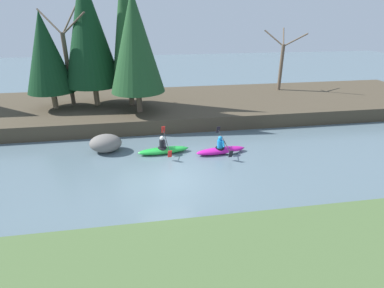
# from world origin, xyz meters

# --- Properties ---
(ground_plane) EXTENTS (90.00, 90.00, 0.00)m
(ground_plane) POSITION_xyz_m (0.00, 0.00, 0.00)
(ground_plane) COLOR slate
(riverbank_far) EXTENTS (44.00, 8.90, 0.93)m
(riverbank_far) POSITION_xyz_m (0.00, 10.04, 0.46)
(riverbank_far) COLOR #473D2D
(riverbank_far) RESTS_ON ground
(conifer_tree_left) EXTENTS (3.10, 3.10, 6.17)m
(conifer_tree_left) POSITION_xyz_m (-6.75, 9.34, 4.58)
(conifer_tree_left) COLOR #7A664C
(conifer_tree_left) RESTS_ON riverbank_far
(conifer_tree_mid_left) EXTENTS (3.75, 3.75, 8.53)m
(conifer_tree_mid_left) POSITION_xyz_m (-4.03, 9.66, 5.90)
(conifer_tree_mid_left) COLOR #7A664C
(conifer_tree_mid_left) RESTS_ON riverbank_far
(conifer_tree_centre) EXTENTS (2.56, 2.56, 8.80)m
(conifer_tree_centre) POSITION_xyz_m (-1.61, 9.36, 5.81)
(conifer_tree_centre) COLOR brown
(conifer_tree_centre) RESTS_ON riverbank_far
(conifer_tree_mid_right) EXTENTS (3.40, 3.40, 7.35)m
(conifer_tree_mid_right) POSITION_xyz_m (-1.06, 7.59, 5.28)
(conifer_tree_mid_right) COLOR brown
(conifer_tree_mid_right) RESTS_ON riverbank_far
(bare_tree_upstream) EXTENTS (3.57, 3.52, 6.47)m
(bare_tree_upstream) POSITION_xyz_m (-5.66, 9.98, 3.97)
(bare_tree_upstream) COLOR brown
(bare_tree_upstream) RESTS_ON riverbank_far
(bare_tree_mid_upstream) EXTENTS (2.74, 2.71, 4.90)m
(bare_tree_mid_upstream) POSITION_xyz_m (10.65, 12.09, 3.24)
(bare_tree_mid_upstream) COLOR brown
(bare_tree_mid_upstream) RESTS_ON riverbank_far
(kayaker_lead) EXTENTS (2.79, 2.07, 1.20)m
(kayaker_lead) POSITION_xyz_m (3.26, 2.37, 0.20)
(kayaker_lead) COLOR #C61999
(kayaker_lead) RESTS_ON ground
(kayaker_middle) EXTENTS (2.79, 2.07, 1.20)m
(kayaker_middle) POSITION_xyz_m (0.14, 2.86, 0.22)
(kayaker_middle) COLOR green
(kayaker_middle) RESTS_ON ground
(boulder_midstream) EXTENTS (1.70, 1.33, 0.96)m
(boulder_midstream) POSITION_xyz_m (-2.92, 3.61, 0.48)
(boulder_midstream) COLOR slate
(boulder_midstream) RESTS_ON ground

